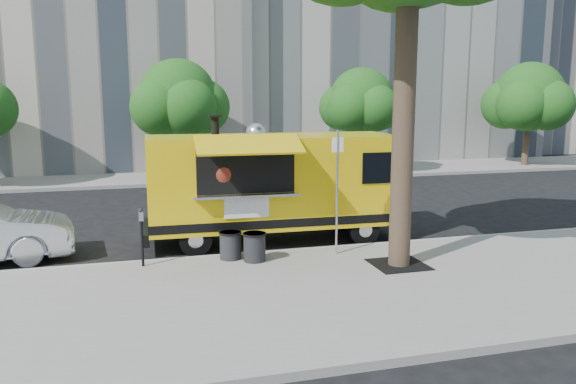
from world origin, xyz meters
name	(u,v)px	position (x,y,z in m)	size (l,w,h in m)	color
ground	(260,248)	(0.00, 0.00, 0.00)	(120.00, 120.00, 0.00)	black
sidewalk	(305,296)	(0.00, -4.00, 0.07)	(60.00, 6.00, 0.15)	gray
curb	(268,254)	(0.00, -0.93, 0.07)	(60.00, 0.14, 0.16)	#999993
far_sidewalk	(200,176)	(0.00, 13.50, 0.07)	(60.00, 5.00, 0.15)	gray
building_mid	(357,6)	(12.00, 23.00, 10.00)	(20.00, 14.00, 20.00)	#A5A19A
building_right	(565,44)	(30.00, 24.00, 8.00)	(16.00, 12.00, 16.00)	beige
tree_well	(399,265)	(2.60, -2.80, 0.15)	(1.20, 1.20, 0.02)	black
far_tree_b	(178,98)	(-1.00, 12.70, 3.83)	(3.60, 3.60, 5.50)	#33261C
far_tree_c	(361,101)	(8.00, 12.40, 3.72)	(3.24, 3.24, 5.21)	#33261C
far_tree_d	(529,97)	(18.00, 12.60, 3.89)	(3.78, 3.78, 5.64)	#33261C
sign_post	(337,185)	(1.55, -1.55, 1.85)	(0.28, 0.06, 3.00)	silver
parking_meter	(142,230)	(-3.00, -1.35, 0.98)	(0.11, 0.11, 1.33)	black
food_truck	(272,183)	(0.47, 0.57, 1.61)	(7.00, 3.29, 3.43)	yellow
trash_bin_left	(230,244)	(-1.00, -1.30, 0.50)	(0.54, 0.54, 0.65)	black
trash_bin_right	(255,246)	(-0.49, -1.63, 0.50)	(0.55, 0.55, 0.66)	black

